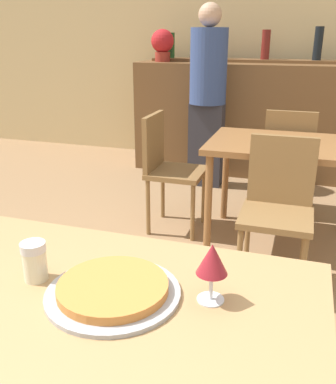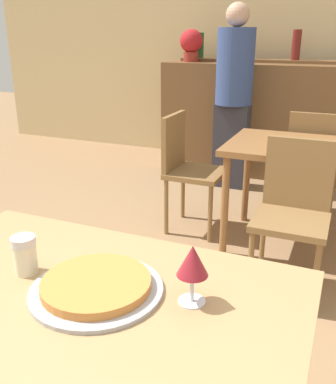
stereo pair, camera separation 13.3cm
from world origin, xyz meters
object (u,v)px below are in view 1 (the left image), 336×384
object	(u,v)px
wine_glass	(212,261)
chair_far_side_back	(288,154)
chair_far_side_left	(167,164)
chair_far_side_front	(278,202)
cheese_shaker	(34,261)
person_standing	(208,92)
potted_plant	(163,43)
pizza_tray	(113,290)

from	to	relation	value
wine_glass	chair_far_side_back	bearing A→B (deg)	88.07
chair_far_side_left	wine_glass	xyz separation A→B (m)	(0.76, -1.98, 0.38)
chair_far_side_front	cheese_shaker	xyz separation A→B (m)	(-0.57, -1.49, 0.32)
chair_far_side_left	cheese_shaker	bearing A→B (deg)	-172.19
chair_far_side_front	chair_far_side_back	xyz separation A→B (m)	(0.00, 1.08, 0.00)
chair_far_side_back	cheese_shaker	size ratio (longest dim) A/B	7.85
cheese_shaker	person_standing	xyz separation A→B (m)	(-0.23, 3.12, 0.08)
person_standing	potted_plant	bearing A→B (deg)	139.54
chair_far_side_back	pizza_tray	size ratio (longest dim) A/B	2.49
pizza_tray	cheese_shaker	bearing A→B (deg)	178.57
chair_far_side_front	wine_glass	bearing A→B (deg)	-93.37
person_standing	pizza_tray	bearing A→B (deg)	-81.52
cheese_shaker	person_standing	size ratio (longest dim) A/B	0.07
chair_far_side_back	person_standing	distance (m)	1.04
cheese_shaker	person_standing	bearing A→B (deg)	94.23
chair_far_side_front	wine_glass	world-z (taller)	wine_glass
pizza_tray	cheese_shaker	size ratio (longest dim) A/B	3.15
pizza_tray	potted_plant	distance (m)	3.85
person_standing	chair_far_side_left	bearing A→B (deg)	-92.56
person_standing	potted_plant	size ratio (longest dim) A/B	5.13
chair_far_side_back	chair_far_side_front	bearing A→B (deg)	90.00
potted_plant	chair_far_side_back	bearing A→B (deg)	-37.09
person_standing	wine_glass	distance (m)	3.15
cheese_shaker	potted_plant	bearing A→B (deg)	103.15
pizza_tray	person_standing	xyz separation A→B (m)	(-0.47, 3.12, 0.12)
chair_far_side_front	pizza_tray	size ratio (longest dim) A/B	2.49
pizza_tray	wine_glass	size ratio (longest dim) A/B	2.21
chair_far_side_front	cheese_shaker	world-z (taller)	cheese_shaker
wine_glass	cheese_shaker	bearing A→B (deg)	-174.11
chair_far_side_left	wine_glass	bearing A→B (deg)	-159.04
chair_far_side_front	chair_far_side_back	world-z (taller)	same
cheese_shaker	wine_glass	xyz separation A→B (m)	(0.48, 0.05, 0.06)
chair_far_side_front	pizza_tray	distance (m)	1.56
chair_far_side_left	pizza_tray	bearing A→B (deg)	-165.86
wine_glass	potted_plant	world-z (taller)	potted_plant
potted_plant	pizza_tray	bearing A→B (deg)	-73.43
chair_far_side_back	wine_glass	bearing A→B (deg)	88.07
person_standing	chair_far_side_back	bearing A→B (deg)	-34.23
chair_far_side_back	potted_plant	world-z (taller)	potted_plant
chair_far_side_back	cheese_shaker	bearing A→B (deg)	77.60
pizza_tray	cheese_shaker	xyz separation A→B (m)	(-0.24, 0.01, 0.04)
chair_far_side_back	person_standing	bearing A→B (deg)	-34.23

